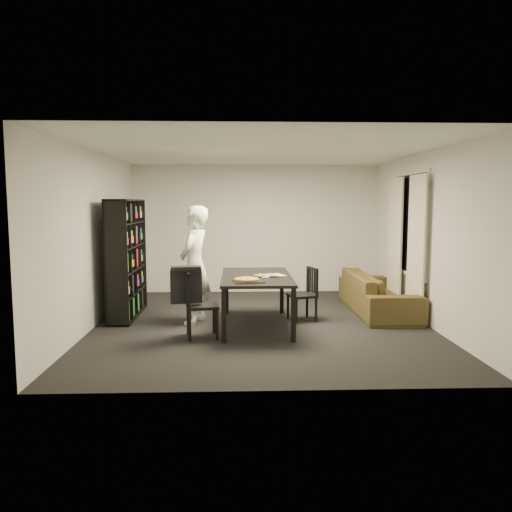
{
  "coord_description": "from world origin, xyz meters",
  "views": [
    {
      "loc": [
        -0.36,
        -7.49,
        1.86
      ],
      "look_at": [
        -0.08,
        -0.07,
        1.05
      ],
      "focal_mm": 35.0,
      "sensor_mm": 36.0,
      "label": 1
    }
  ],
  "objects_px": {
    "sofa": "(378,293)",
    "baking_tray": "(248,281)",
    "chair_left": "(196,300)",
    "person": "(195,265)",
    "dining_table": "(256,280)",
    "pepperoni_pizza": "(247,279)",
    "chair_right": "(307,290)",
    "bookshelf": "(127,258)"
  },
  "relations": [
    {
      "from": "bookshelf",
      "to": "chair_right",
      "type": "height_order",
      "value": "bookshelf"
    },
    {
      "from": "sofa",
      "to": "baking_tray",
      "type": "bearing_deg",
      "value": 123.38
    },
    {
      "from": "dining_table",
      "to": "sofa",
      "type": "bearing_deg",
      "value": 23.31
    },
    {
      "from": "chair_right",
      "to": "person",
      "type": "relative_size",
      "value": 0.46
    },
    {
      "from": "chair_left",
      "to": "person",
      "type": "height_order",
      "value": "person"
    },
    {
      "from": "chair_left",
      "to": "pepperoni_pizza",
      "type": "height_order",
      "value": "chair_left"
    },
    {
      "from": "dining_table",
      "to": "baking_tray",
      "type": "relative_size",
      "value": 4.6
    },
    {
      "from": "person",
      "to": "chair_left",
      "type": "bearing_deg",
      "value": 21.91
    },
    {
      "from": "person",
      "to": "sofa",
      "type": "relative_size",
      "value": 0.8
    },
    {
      "from": "bookshelf",
      "to": "dining_table",
      "type": "relative_size",
      "value": 1.03
    },
    {
      "from": "person",
      "to": "pepperoni_pizza",
      "type": "bearing_deg",
      "value": 61.48
    },
    {
      "from": "chair_right",
      "to": "sofa",
      "type": "relative_size",
      "value": 0.37
    },
    {
      "from": "sofa",
      "to": "pepperoni_pizza",
      "type": "bearing_deg",
      "value": 122.46
    },
    {
      "from": "baking_tray",
      "to": "sofa",
      "type": "bearing_deg",
      "value": 33.38
    },
    {
      "from": "baking_tray",
      "to": "sofa",
      "type": "xyz_separation_m",
      "value": [
        2.23,
        1.47,
        -0.44
      ]
    },
    {
      "from": "dining_table",
      "to": "chair_right",
      "type": "distance_m",
      "value": 0.92
    },
    {
      "from": "baking_tray",
      "to": "pepperoni_pizza",
      "type": "distance_m",
      "value": 0.05
    },
    {
      "from": "pepperoni_pizza",
      "to": "person",
      "type": "bearing_deg",
      "value": 134.85
    },
    {
      "from": "bookshelf",
      "to": "pepperoni_pizza",
      "type": "xyz_separation_m",
      "value": [
        1.92,
        -1.29,
        -0.16
      ]
    },
    {
      "from": "dining_table",
      "to": "chair_right",
      "type": "bearing_deg",
      "value": 24.55
    },
    {
      "from": "dining_table",
      "to": "sofa",
      "type": "xyz_separation_m",
      "value": [
        2.1,
        0.9,
        -0.37
      ]
    },
    {
      "from": "pepperoni_pizza",
      "to": "baking_tray",
      "type": "bearing_deg",
      "value": -61.62
    },
    {
      "from": "chair_left",
      "to": "person",
      "type": "bearing_deg",
      "value": -3.35
    },
    {
      "from": "chair_right",
      "to": "baking_tray",
      "type": "height_order",
      "value": "chair_right"
    },
    {
      "from": "bookshelf",
      "to": "pepperoni_pizza",
      "type": "height_order",
      "value": "bookshelf"
    },
    {
      "from": "bookshelf",
      "to": "person",
      "type": "xyz_separation_m",
      "value": [
        1.14,
        -0.51,
        -0.05
      ]
    },
    {
      "from": "dining_table",
      "to": "chair_left",
      "type": "relative_size",
      "value": 2.0
    },
    {
      "from": "sofa",
      "to": "dining_table",
      "type": "bearing_deg",
      "value": 113.31
    },
    {
      "from": "chair_left",
      "to": "chair_right",
      "type": "xyz_separation_m",
      "value": [
        1.66,
        0.96,
        -0.05
      ]
    },
    {
      "from": "sofa",
      "to": "chair_right",
      "type": "bearing_deg",
      "value": 112.52
    },
    {
      "from": "bookshelf",
      "to": "sofa",
      "type": "relative_size",
      "value": 0.84
    },
    {
      "from": "chair_left",
      "to": "baking_tray",
      "type": "xyz_separation_m",
      "value": [
        0.72,
        0.03,
        0.25
      ]
    },
    {
      "from": "chair_right",
      "to": "sofa",
      "type": "distance_m",
      "value": 1.4
    },
    {
      "from": "chair_right",
      "to": "pepperoni_pizza",
      "type": "bearing_deg",
      "value": -63.66
    },
    {
      "from": "chair_left",
      "to": "chair_right",
      "type": "height_order",
      "value": "chair_left"
    },
    {
      "from": "dining_table",
      "to": "baking_tray",
      "type": "xyz_separation_m",
      "value": [
        -0.13,
        -0.56,
        0.07
      ]
    },
    {
      "from": "bookshelf",
      "to": "sofa",
      "type": "distance_m",
      "value": 4.22
    },
    {
      "from": "sofa",
      "to": "chair_left",
      "type": "bearing_deg",
      "value": 116.87
    },
    {
      "from": "bookshelf",
      "to": "chair_right",
      "type": "distance_m",
      "value": 2.94
    },
    {
      "from": "person",
      "to": "sofa",
      "type": "distance_m",
      "value": 3.15
    },
    {
      "from": "chair_left",
      "to": "person",
      "type": "xyz_separation_m",
      "value": [
        -0.08,
        0.85,
        0.38
      ]
    },
    {
      "from": "pepperoni_pizza",
      "to": "bookshelf",
      "type": "bearing_deg",
      "value": 146.04
    }
  ]
}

